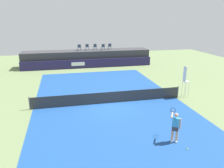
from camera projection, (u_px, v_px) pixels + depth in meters
name	position (u px, v px, depth m)	size (l,w,h in m)	color
ground_plane	(102.00, 92.00, 21.42)	(48.00, 48.00, 0.00)	#6B7F51
court_inner	(109.00, 103.00, 18.62)	(12.00, 22.00, 0.00)	#1C478C
sponsor_wall	(89.00, 64.00, 31.05)	(18.00, 0.22, 1.20)	#231E4C
spectator_platform	(87.00, 58.00, 32.59)	(18.00, 2.80, 2.20)	#38383D
spectator_chair_far_left	(79.00, 47.00, 31.81)	(0.44, 0.44, 0.89)	#2D3D56
spectator_chair_left	(87.00, 47.00, 32.28)	(0.47, 0.47, 0.89)	#2D3D56
spectator_chair_center	(95.00, 47.00, 32.42)	(0.47, 0.47, 0.89)	#2D3D56
spectator_chair_right	(103.00, 47.00, 32.31)	(0.46, 0.46, 0.89)	#2D3D56
spectator_chair_far_right	(110.00, 46.00, 32.90)	(0.47, 0.47, 0.89)	#2D3D56
umpire_chair	(185.00, 80.00, 19.59)	(0.47, 0.47, 2.76)	white
tennis_net	(109.00, 97.00, 18.48)	(12.40, 0.02, 0.95)	#2D2D2D
net_post_near	(30.00, 103.00, 17.17)	(0.10, 0.10, 1.00)	#4C4C51
net_post_far	(178.00, 92.00, 19.78)	(0.10, 0.10, 1.00)	#4C4C51
tennis_player	(175.00, 126.00, 12.61)	(0.71, 1.25, 1.77)	white
tennis_ball	(187.00, 149.00, 12.09)	(0.07, 0.07, 0.07)	#D8EA33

